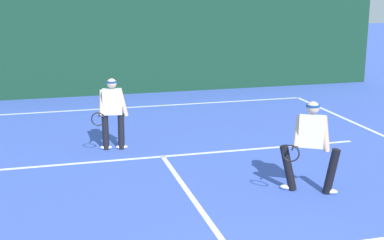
% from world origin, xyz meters
% --- Properties ---
extents(court_line_baseline_far, '(11.00, 0.10, 0.01)m').
position_xyz_m(court_line_baseline_far, '(0.00, 11.33, 0.00)').
color(court_line_baseline_far, white).
rests_on(court_line_baseline_far, ground_plane).
extents(court_line_service, '(8.96, 0.10, 0.01)m').
position_xyz_m(court_line_service, '(0.00, 6.42, 0.00)').
color(court_line_service, white).
rests_on(court_line_service, ground_plane).
extents(court_line_centre, '(0.10, 6.40, 0.01)m').
position_xyz_m(court_line_centre, '(0.00, 3.20, 0.00)').
color(court_line_centre, white).
rests_on(court_line_centre, ground_plane).
extents(player_near, '(1.16, 0.82, 1.64)m').
position_xyz_m(player_near, '(2.06, 3.75, 0.90)').
color(player_near, black).
rests_on(player_near, ground_plane).
extents(player_far, '(0.86, 0.84, 1.59)m').
position_xyz_m(player_far, '(-0.94, 7.22, 0.87)').
color(player_far, black).
rests_on(player_far, ground_plane).
extents(tennis_ball, '(0.07, 0.07, 0.07)m').
position_xyz_m(tennis_ball, '(3.34, 5.10, 0.03)').
color(tennis_ball, '#D1E033').
rests_on(tennis_ball, ground_plane).
extents(back_fence_windscreen, '(18.33, 0.12, 3.28)m').
position_xyz_m(back_fence_windscreen, '(0.00, 13.41, 1.64)').
color(back_fence_windscreen, '#153B27').
rests_on(back_fence_windscreen, ground_plane).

